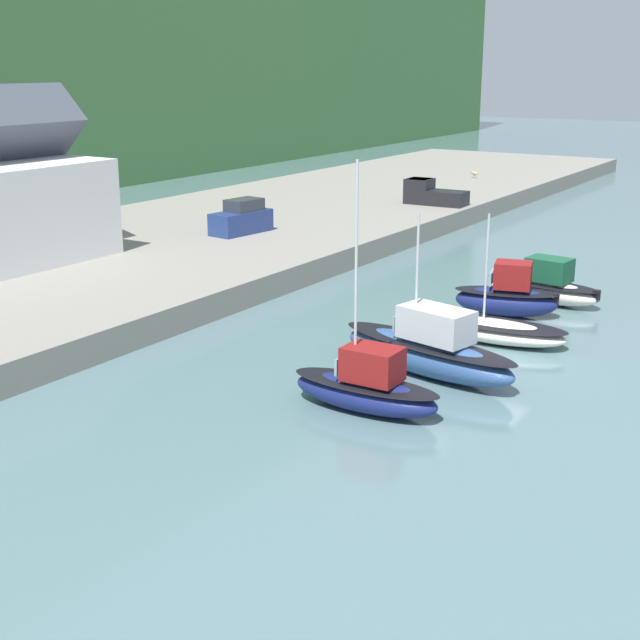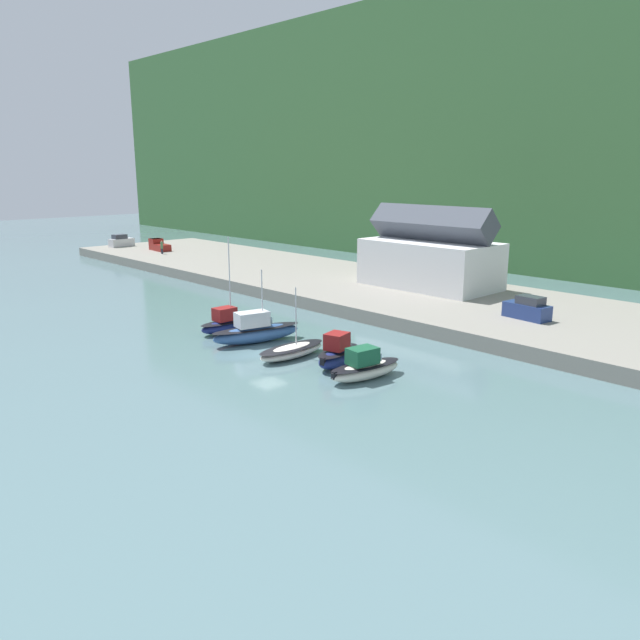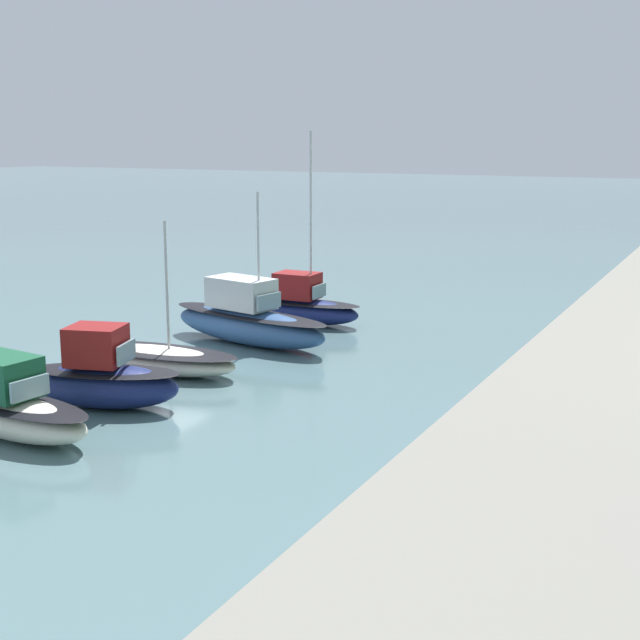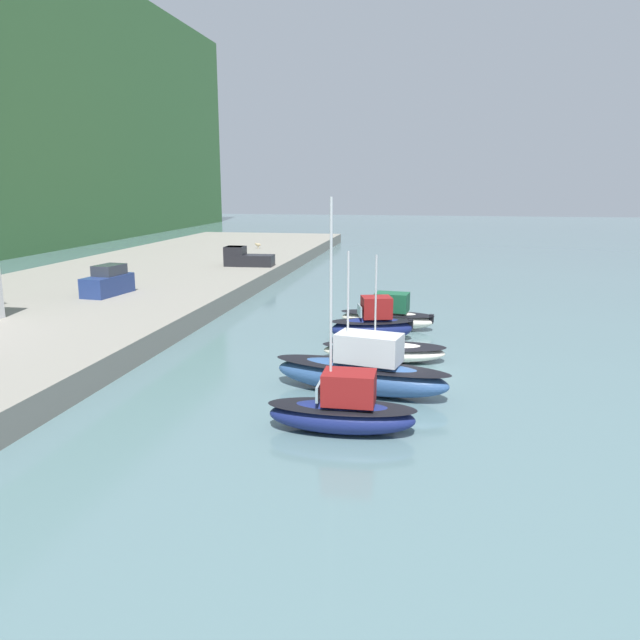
% 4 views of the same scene
% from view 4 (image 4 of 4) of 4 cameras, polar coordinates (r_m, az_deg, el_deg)
% --- Properties ---
extents(ground_plane, '(320.00, 320.00, 0.00)m').
position_cam_4_polar(ground_plane, '(31.71, 7.20, -4.72)').
color(ground_plane, slate).
extents(moored_boat_0, '(2.02, 5.73, 8.81)m').
position_cam_4_polar(moored_boat_0, '(23.83, 2.09, -8.23)').
color(moored_boat_0, navy).
rests_on(moored_boat_0, ground_plane).
extents(moored_boat_1, '(3.86, 8.51, 6.39)m').
position_cam_4_polar(moored_boat_1, '(28.11, 3.81, -4.69)').
color(moored_boat_1, '#33568E').
rests_on(moored_boat_1, ground_plane).
extents(moored_boat_2, '(2.62, 6.68, 5.66)m').
position_cam_4_polar(moored_boat_2, '(33.43, 5.85, -2.84)').
color(moored_boat_2, white).
rests_on(moored_boat_2, ground_plane).
extents(moored_boat_3, '(3.29, 5.37, 2.69)m').
position_cam_4_polar(moored_boat_3, '(37.52, 4.85, -0.42)').
color(moored_boat_3, navy).
rests_on(moored_boat_3, ground_plane).
extents(moored_boat_4, '(2.77, 6.38, 2.37)m').
position_cam_4_polar(moored_boat_4, '(40.81, 6.23, 0.39)').
color(moored_boat_4, white).
rests_on(moored_boat_4, ground_plane).
extents(parked_car_1, '(4.38, 2.26, 2.16)m').
position_cam_4_polar(parked_car_1, '(47.82, -18.81, 3.30)').
color(parked_car_1, navy).
rests_on(parked_car_1, quay_promenade).
extents(pickup_truck_1, '(2.15, 4.80, 1.90)m').
position_cam_4_polar(pickup_truck_1, '(61.80, -6.87, 5.69)').
color(pickup_truck_1, black).
rests_on(pickup_truck_1, quay_promenade).
extents(dog_on_quay, '(0.59, 0.87, 0.68)m').
position_cam_4_polar(dog_on_quay, '(78.72, -5.70, 6.87)').
color(dog_on_quay, tan).
rests_on(dog_on_quay, quay_promenade).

